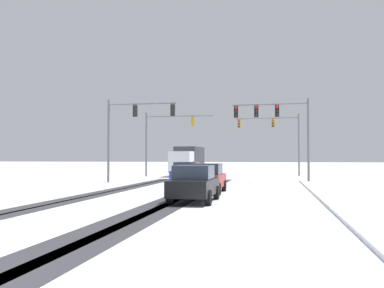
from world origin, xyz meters
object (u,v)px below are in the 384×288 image
at_px(traffic_signal_far_right, 276,131).
at_px(car_blue_lead, 187,173).
at_px(traffic_signal_near_right, 277,121).
at_px(car_red_second, 207,178).
at_px(traffic_signal_near_left, 132,123).
at_px(car_black_third, 194,183).
at_px(box_truck_delivery, 188,160).
at_px(traffic_signal_far_left, 165,132).

distance_m(traffic_signal_far_right, car_blue_lead, 17.47).
xyz_separation_m(traffic_signal_near_right, car_red_second, (-3.92, -10.33, -3.97)).
bearing_deg(traffic_signal_near_left, car_red_second, -48.81).
bearing_deg(car_black_third, traffic_signal_far_right, 82.09).
xyz_separation_m(car_blue_lead, box_truck_delivery, (-2.59, 12.98, 0.82)).
xyz_separation_m(traffic_signal_far_left, car_black_third, (7.35, -22.99, -3.67)).
distance_m(traffic_signal_near_right, box_truck_delivery, 13.26).
bearing_deg(car_blue_lead, traffic_signal_near_left, 160.63).
bearing_deg(car_red_second, traffic_signal_near_right, 69.21).
height_order(traffic_signal_near_left, traffic_signal_far_left, same).
bearing_deg(car_black_third, traffic_signal_far_left, 107.73).
relative_size(traffic_signal_near_left, traffic_signal_far_left, 0.93).
bearing_deg(traffic_signal_near_left, traffic_signal_near_right, 10.55).
bearing_deg(traffic_signal_far_left, traffic_signal_near_right, -35.81).
bearing_deg(traffic_signal_far_right, car_blue_lead, -112.09).
height_order(traffic_signal_far_left, box_truck_delivery, traffic_signal_far_left).
distance_m(car_red_second, box_truck_delivery, 20.22).
xyz_separation_m(traffic_signal_far_left, traffic_signal_far_right, (11.11, 4.04, 0.19)).
height_order(traffic_signal_far_right, car_blue_lead, traffic_signal_far_right).
xyz_separation_m(traffic_signal_near_left, traffic_signal_far_left, (0.06, 10.07, -0.14)).
relative_size(traffic_signal_near_left, box_truck_delivery, 0.87).
bearing_deg(car_red_second, traffic_signal_far_right, 80.01).
distance_m(traffic_signal_far_left, car_black_third, 24.41).
relative_size(traffic_signal_far_right, car_black_third, 1.63).
xyz_separation_m(traffic_signal_near_left, car_red_second, (7.22, -8.25, -3.81)).
distance_m(traffic_signal_near_left, car_blue_lead, 6.32).
xyz_separation_m(traffic_signal_far_left, box_truck_delivery, (2.11, 1.24, -2.85)).
height_order(car_red_second, car_black_third, same).
bearing_deg(traffic_signal_near_right, car_red_second, -110.79).
height_order(car_red_second, box_truck_delivery, box_truck_delivery).
distance_m(traffic_signal_near_left, traffic_signal_far_left, 10.07).
xyz_separation_m(car_blue_lead, car_red_second, (2.47, -6.58, 0.00)).
bearing_deg(car_black_third, car_red_second, 92.26).
xyz_separation_m(traffic_signal_far_left, car_blue_lead, (4.70, -11.74, -3.67)).
distance_m(car_black_third, box_truck_delivery, 24.80).
distance_m(traffic_signal_far_left, car_red_second, 20.01).
relative_size(car_black_third, box_truck_delivery, 0.55).
xyz_separation_m(traffic_signal_far_right, car_blue_lead, (-6.41, -15.79, -3.85)).
bearing_deg(car_black_third, car_blue_lead, 103.27).
relative_size(traffic_signal_near_right, car_red_second, 1.58).
relative_size(traffic_signal_far_left, traffic_signal_near_right, 1.08).
bearing_deg(traffic_signal_far_left, car_red_second, -68.64).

